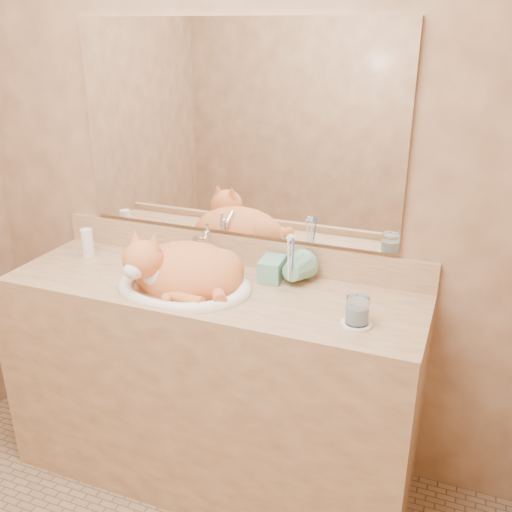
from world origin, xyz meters
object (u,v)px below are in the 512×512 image
at_px(sink_basin, 184,268).
at_px(water_glass, 357,310).
at_px(cat, 182,268).
at_px(toothbrush_cup, 290,274).
at_px(vanity_counter, 211,385).
at_px(soap_dispenser, 267,262).

xyz_separation_m(sink_basin, water_glass, (0.66, -0.05, -0.02)).
bearing_deg(cat, water_glass, -9.08).
distance_m(cat, toothbrush_cup, 0.40).
height_order(vanity_counter, sink_basin, sink_basin).
xyz_separation_m(sink_basin, cat, (-0.01, 0.01, -0.01)).
distance_m(soap_dispenser, water_glass, 0.42).
relative_size(vanity_counter, water_glass, 17.65).
height_order(cat, toothbrush_cup, cat).
bearing_deg(vanity_counter, toothbrush_cup, 23.16).
height_order(sink_basin, cat, cat).
relative_size(soap_dispenser, water_glass, 2.10).
xyz_separation_m(vanity_counter, cat, (-0.10, -0.01, 0.50)).
bearing_deg(cat, vanity_counter, 1.19).
bearing_deg(vanity_counter, soap_dispenser, 28.85).
xyz_separation_m(vanity_counter, toothbrush_cup, (0.28, 0.12, 0.48)).
bearing_deg(vanity_counter, cat, -174.94).
distance_m(vanity_counter, water_glass, 0.75).
relative_size(cat, toothbrush_cup, 3.53).
xyz_separation_m(vanity_counter, soap_dispenser, (0.20, 0.11, 0.52)).
height_order(vanity_counter, soap_dispenser, soap_dispenser).
bearing_deg(vanity_counter, water_glass, -6.93).
distance_m(sink_basin, soap_dispenser, 0.31).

